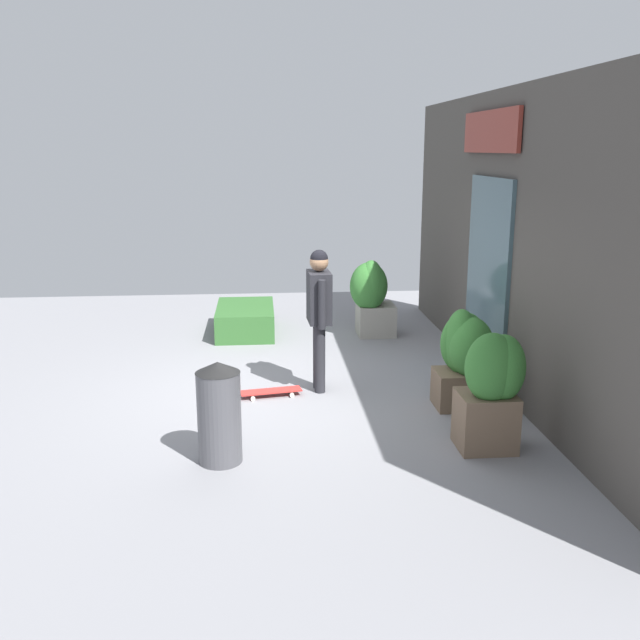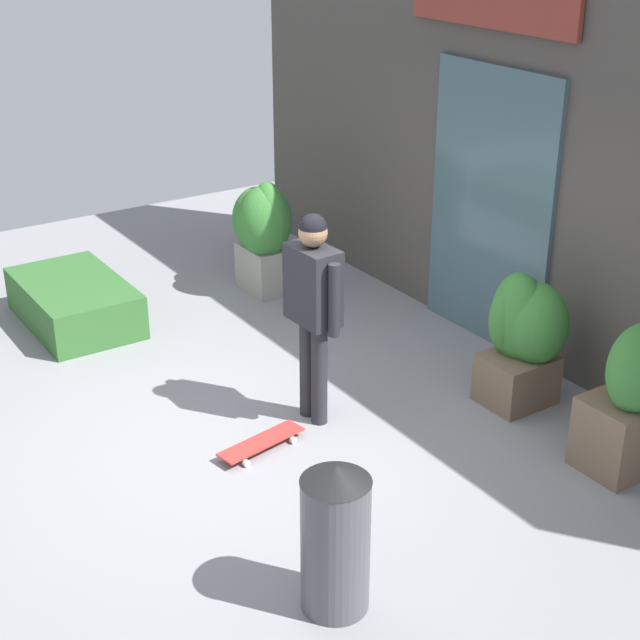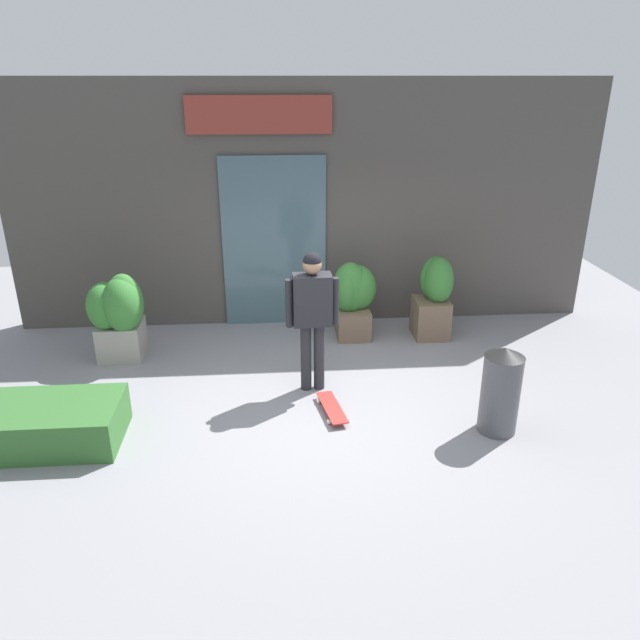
# 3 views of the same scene
# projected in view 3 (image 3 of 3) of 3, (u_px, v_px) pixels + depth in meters

# --- Properties ---
(ground_plane) EXTENTS (12.00, 12.00, 0.00)m
(ground_plane) POSITION_uv_depth(u_px,v_px,m) (321.00, 407.00, 6.98)
(ground_plane) COLOR gray
(building_facade) EXTENTS (8.67, 0.31, 3.58)m
(building_facade) POSITION_uv_depth(u_px,v_px,m) (305.00, 206.00, 8.88)
(building_facade) COLOR #4C4742
(building_facade) RESTS_ON ground_plane
(skateboarder) EXTENTS (0.63, 0.28, 1.73)m
(skateboarder) POSITION_uv_depth(u_px,v_px,m) (312.00, 308.00, 7.00)
(skateboarder) COLOR #28282D
(skateboarder) RESTS_ON ground_plane
(skateboard) EXTENTS (0.32, 0.75, 0.08)m
(skateboard) POSITION_uv_depth(u_px,v_px,m) (332.00, 408.00, 6.85)
(skateboard) COLOR red
(skateboard) RESTS_ON ground_plane
(planter_box_left) EXTENTS (0.53, 0.61, 1.20)m
(planter_box_left) POSITION_uv_depth(u_px,v_px,m) (435.00, 294.00, 8.70)
(planter_box_left) COLOR brown
(planter_box_left) RESTS_ON ground_plane
(planter_box_right) EXTENTS (0.74, 0.72, 1.21)m
(planter_box_right) POSITION_uv_depth(u_px,v_px,m) (119.00, 313.00, 7.92)
(planter_box_right) COLOR gray
(planter_box_right) RESTS_ON ground_plane
(planter_box_mid) EXTENTS (0.65, 0.62, 1.13)m
(planter_box_mid) POSITION_uv_depth(u_px,v_px,m) (352.00, 295.00, 8.69)
(planter_box_mid) COLOR brown
(planter_box_mid) RESTS_ON ground_plane
(trash_bin) EXTENTS (0.42, 0.42, 0.98)m
(trash_bin) POSITION_uv_depth(u_px,v_px,m) (501.00, 390.00, 6.35)
(trash_bin) COLOR #4C4C51
(trash_bin) RESTS_ON ground_plane
(hedge_ledge) EXTENTS (1.48, 0.90, 0.43)m
(hedge_ledge) POSITION_uv_depth(u_px,v_px,m) (49.00, 424.00, 6.24)
(hedge_ledge) COLOR #33662D
(hedge_ledge) RESTS_ON ground_plane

